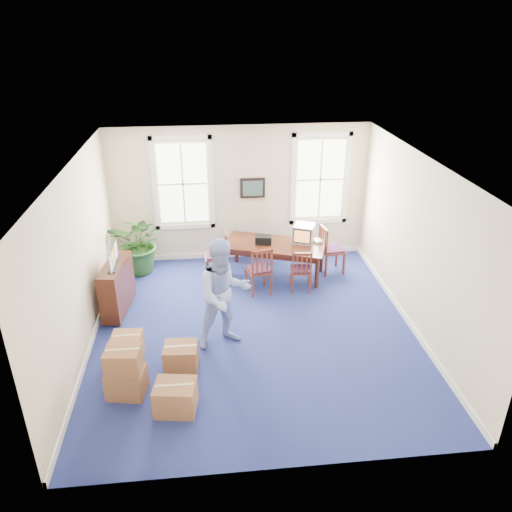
{
  "coord_description": "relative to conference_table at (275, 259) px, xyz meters",
  "views": [
    {
      "loc": [
        -0.81,
        -7.87,
        5.35
      ],
      "look_at": [
        0.1,
        0.6,
        1.25
      ],
      "focal_mm": 35.0,
      "sensor_mm": 36.0,
      "label": 1
    }
  ],
  "objects": [
    {
      "name": "baseboard_right",
      "position": [
        2.27,
        -2.2,
        -0.32
      ],
      "size": [
        0.04,
        6.5,
        0.12
      ],
      "primitive_type": "cube",
      "color": "white",
      "rests_on": "ground"
    },
    {
      "name": "potted_plant",
      "position": [
        -3.03,
        0.46,
        0.33
      ],
      "size": [
        1.55,
        1.44,
        1.43
      ],
      "primitive_type": "imported",
      "rotation": [
        0.0,
        0.0,
        -0.29
      ],
      "color": "#224D1C",
      "rests_on": "ground"
    },
    {
      "name": "game_console",
      "position": [
        0.96,
        0.0,
        0.41
      ],
      "size": [
        0.2,
        0.23,
        0.05
      ],
      "primitive_type": "cube",
      "rotation": [
        0.0,
        0.0,
        0.16
      ],
      "color": "white",
      "rests_on": "conference_table"
    },
    {
      "name": "window_left",
      "position": [
        -2.0,
        1.03,
        1.52
      ],
      "size": [
        1.4,
        0.12,
        2.2
      ],
      "primitive_type": null,
      "color": "white",
      "rests_on": "ground"
    },
    {
      "name": "wall_right",
      "position": [
        2.3,
        -2.2,
        1.22
      ],
      "size": [
        0.0,
        6.5,
        6.5
      ],
      "primitive_type": "plane",
      "rotation": [
        1.57,
        0.0,
        -1.57
      ],
      "color": "beige",
      "rests_on": "ground"
    },
    {
      "name": "wall_front",
      "position": [
        -0.7,
        -5.45,
        1.22
      ],
      "size": [
        6.5,
        0.0,
        6.5
      ],
      "primitive_type": "plane",
      "rotation": [
        -1.57,
        0.0,
        0.0
      ],
      "color": "beige",
      "rests_on": "ground"
    },
    {
      "name": "credenza",
      "position": [
        -3.32,
        -1.23,
        0.12
      ],
      "size": [
        0.52,
        1.3,
        1.0
      ],
      "primitive_type": "cube",
      "rotation": [
        0.0,
        0.0,
        -0.13
      ],
      "color": "#401C10",
      "rests_on": "ground"
    },
    {
      "name": "wall_back",
      "position": [
        -0.7,
        1.05,
        1.22
      ],
      "size": [
        6.5,
        0.0,
        6.5
      ],
      "primitive_type": "plane",
      "rotation": [
        1.57,
        0.0,
        0.0
      ],
      "color": "beige",
      "rests_on": "ground"
    },
    {
      "name": "floor",
      "position": [
        -0.7,
        -2.2,
        -0.38
      ],
      "size": [
        6.5,
        6.5,
        0.0
      ],
      "primitive_type": "plane",
      "color": "navy",
      "rests_on": "ground"
    },
    {
      "name": "crt_tv",
      "position": [
        0.66,
        0.05,
        0.58
      ],
      "size": [
        0.6,
        0.62,
        0.4
      ],
      "primitive_type": null,
      "rotation": [
        0.0,
        0.0,
        -0.4
      ],
      "color": "#B7B7BC",
      "rests_on": "conference_table"
    },
    {
      "name": "chair_end_right",
      "position": [
        1.32,
        0.0,
        0.18
      ],
      "size": [
        0.57,
        0.57,
        1.13
      ],
      "primitive_type": null,
      "rotation": [
        0.0,
        0.0,
        1.71
      ],
      "color": "maroon",
      "rests_on": "ground"
    },
    {
      "name": "chair_near_left",
      "position": [
        -0.46,
        -0.76,
        0.16
      ],
      "size": [
        0.58,
        0.58,
        1.07
      ],
      "primitive_type": null,
      "rotation": [
        0.0,
        0.0,
        3.37
      ],
      "color": "maroon",
      "rests_on": "ground"
    },
    {
      "name": "chair_end_left",
      "position": [
        -1.32,
        0.0,
        0.16
      ],
      "size": [
        0.5,
        0.5,
        1.08
      ],
      "primitive_type": null,
      "rotation": [
        0.0,
        0.0,
        -1.6
      ],
      "color": "maroon",
      "rests_on": "ground"
    },
    {
      "name": "man",
      "position": [
        -1.26,
        -2.56,
        0.63
      ],
      "size": [
        1.17,
        1.02,
        2.03
      ],
      "primitive_type": "imported",
      "rotation": [
        0.0,
        0.0,
        0.3
      ],
      "color": "#97ABEB",
      "rests_on": "ground"
    },
    {
      "name": "ceiling",
      "position": [
        -0.7,
        -2.2,
        2.82
      ],
      "size": [
        6.5,
        6.5,
        0.0
      ],
      "primitive_type": "plane",
      "rotation": [
        3.14,
        0.0,
        0.0
      ],
      "color": "white",
      "rests_on": "ground"
    },
    {
      "name": "window_right",
      "position": [
        1.2,
        1.03,
        1.52
      ],
      "size": [
        1.4,
        0.12,
        2.2
      ],
      "primitive_type": null,
      "color": "white",
      "rests_on": "ground"
    },
    {
      "name": "baseboard_left",
      "position": [
        -3.67,
        -2.2,
        -0.32
      ],
      "size": [
        0.04,
        6.5,
        0.12
      ],
      "primitive_type": "cube",
      "color": "white",
      "rests_on": "ground"
    },
    {
      "name": "wall_left",
      "position": [
        -3.7,
        -2.2,
        1.22
      ],
      "size": [
        0.0,
        6.5,
        6.5
      ],
      "primitive_type": "plane",
      "rotation": [
        1.57,
        0.0,
        1.57
      ],
      "color": "beige",
      "rests_on": "ground"
    },
    {
      "name": "chair_near_right",
      "position": [
        0.46,
        -0.76,
        0.1
      ],
      "size": [
        0.48,
        0.48,
        0.96
      ],
      "primitive_type": null,
      "rotation": [
        0.0,
        0.0,
        3.03
      ],
      "color": "maroon",
      "rests_on": "ground"
    },
    {
      "name": "cardboard_boxes",
      "position": [
        -2.64,
        -3.64,
        0.06
      ],
      "size": [
        1.78,
        1.78,
        0.88
      ],
      "primitive_type": null,
      "rotation": [
        0.0,
        0.0,
        -0.17
      ],
      "color": "#905C3B",
      "rests_on": "ground"
    },
    {
      "name": "conference_table",
      "position": [
        0.0,
        0.0,
        0.0
      ],
      "size": [
        2.44,
        1.71,
        0.76
      ],
      "primitive_type": null,
      "rotation": [
        0.0,
        0.0,
        -0.35
      ],
      "color": "#401C10",
      "rests_on": "ground"
    },
    {
      "name": "equipment_bag",
      "position": [
        -0.25,
        0.05,
        0.47
      ],
      "size": [
        0.39,
        0.29,
        0.18
      ],
      "primitive_type": "cube",
      "rotation": [
        0.0,
        0.0,
        -0.16
      ],
      "color": "black",
      "rests_on": "conference_table"
    },
    {
      "name": "wall_picture",
      "position": [
        -0.4,
        1.0,
        1.37
      ],
      "size": [
        0.58,
        0.06,
        0.48
      ],
      "primitive_type": null,
      "color": "black",
      "rests_on": "ground"
    },
    {
      "name": "brochure_rack",
      "position": [
        -3.3,
        -1.23,
        0.78
      ],
      "size": [
        0.18,
        0.76,
        0.33
      ],
      "primitive_type": null,
      "rotation": [
        0.0,
        0.0,
        -0.06
      ],
      "color": "#99999E",
      "rests_on": "credenza"
    },
    {
      "name": "baseboard_back",
      "position": [
        -0.7,
        1.02,
        -0.32
      ],
      "size": [
        6.0,
        0.04,
        0.12
      ],
      "primitive_type": "cube",
      "color": "white",
      "rests_on": "ground"
    }
  ]
}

